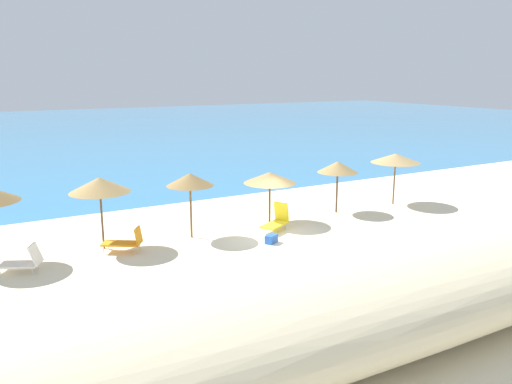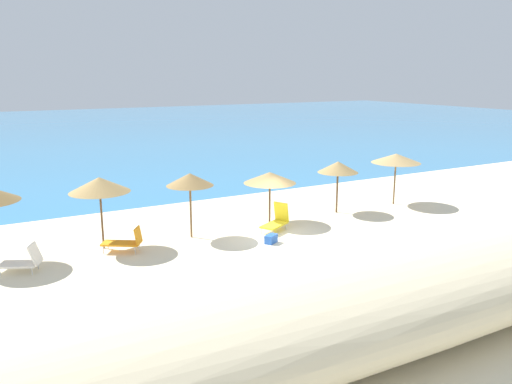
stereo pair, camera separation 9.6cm
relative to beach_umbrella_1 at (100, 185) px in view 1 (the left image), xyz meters
name	(u,v)px [view 1 (the left image)]	position (x,y,z in m)	size (l,w,h in m)	color
ground_plane	(271,237)	(6.43, -1.96, -2.53)	(160.00, 160.00, 0.00)	beige
sea_water	(69,131)	(6.43, 45.01, -2.53)	(160.00, 79.22, 0.01)	teal
dune_ridge	(403,287)	(5.45, -10.34, -1.39)	(38.38, 4.90, 2.29)	beige
beach_umbrella_1	(100,185)	(0.00, 0.00, 0.00)	(2.30, 2.30, 2.83)	brown
beach_umbrella_2	(190,180)	(3.52, -0.37, -0.09)	(1.94, 1.94, 2.72)	brown
beach_umbrella_3	(270,178)	(7.43, -0.15, -0.42)	(2.36, 2.36, 2.37)	brown
beach_umbrella_4	(338,167)	(11.24, -0.15, -0.28)	(1.96, 1.96, 2.54)	brown
beach_umbrella_5	(396,158)	(14.89, -0.26, -0.12)	(2.51, 2.51, 2.66)	brown
lounge_chair_0	(24,261)	(-2.93, -1.20, -2.13)	(1.51, 1.19, 1.00)	white
lounge_chair_1	(126,241)	(0.65, -0.87, -2.10)	(1.58, 1.32, 0.99)	orange
lounge_chair_2	(277,220)	(7.13, -1.26, -2.08)	(1.55, 1.25, 1.18)	yellow
cooler_box	(271,239)	(6.03, -2.63, -2.36)	(0.56, 0.32, 0.35)	blue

